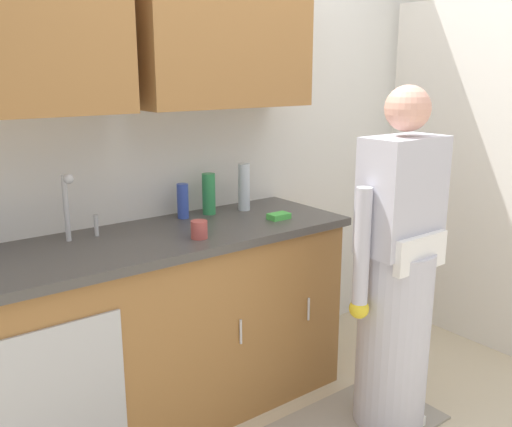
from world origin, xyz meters
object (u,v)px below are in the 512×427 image
person_at_sink (396,289)px  sink (90,250)px  cup_by_sink (199,230)px  bottle_water_short (244,187)px  bottle_dish_liquid (209,194)px  bottle_water_tall (183,201)px  sponge (279,216)px

person_at_sink → sink: bearing=148.2°
sink → cup_by_sink: size_ratio=6.10×
sink → cup_by_sink: sink is taller
bottle_water_short → bottle_dish_liquid: bottle_water_short is taller
bottle_water_tall → bottle_dish_liquid: size_ratio=0.83×
bottle_water_tall → bottle_dish_liquid: bottle_dish_liquid is taller
bottle_water_tall → bottle_dish_liquid: 0.15m
bottle_water_short → cup_by_sink: bearing=-147.0°
person_at_sink → bottle_water_tall: (-0.60, 0.91, 0.34)m
sink → person_at_sink: (1.17, -0.72, -0.23)m
person_at_sink → cup_by_sink: (-0.72, 0.55, 0.29)m
person_at_sink → cup_by_sink: person_at_sink is taller
bottle_water_tall → bottle_water_short: 0.36m
bottle_dish_liquid → sponge: bearing=-53.6°
bottle_water_short → bottle_dish_liquid: size_ratio=1.18×
bottle_water_tall → cup_by_sink: (-0.13, -0.36, -0.05)m
bottle_dish_liquid → person_at_sink: bearing=-63.7°
sink → sponge: size_ratio=4.55×
bottle_water_short → cup_by_sink: bottle_water_short is taller
bottle_water_tall → bottle_water_short: bearing=-8.1°
bottle_water_short → bottle_water_tall: bearing=171.9°
cup_by_sink → sponge: cup_by_sink is taller
bottle_water_short → sponge: (0.03, -0.26, -0.11)m
sink → bottle_dish_liquid: bearing=13.7°
bottle_water_tall → sponge: (0.38, -0.31, -0.07)m
sink → sponge: (0.95, -0.13, 0.03)m
bottle_water_tall → bottle_water_short: size_ratio=0.70×
bottle_water_tall → sponge: bottle_water_tall is taller
person_at_sink → cup_by_sink: bearing=142.9°
bottle_water_tall → cup_by_sink: bottle_water_tall is taller
sponge → sink: bearing=172.2°
person_at_sink → bottle_water_tall: bearing=123.4°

